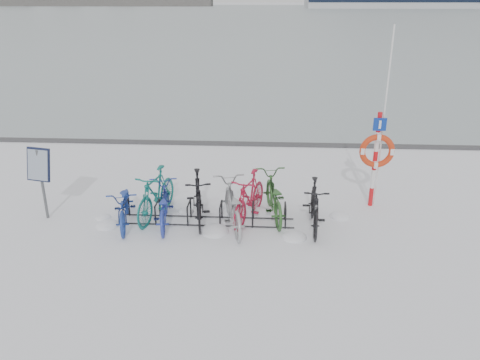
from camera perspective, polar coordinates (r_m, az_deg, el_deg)
ground at (r=10.66m, az=-4.26°, el=-5.09°), size 900.00×900.00×0.00m
ice_sheet at (r=164.52m, az=3.13°, el=19.75°), size 400.00×298.00×0.02m
quay_edge at (r=16.11m, az=-1.56°, el=4.46°), size 400.00×0.25×0.10m
bike_rack at (r=10.58m, az=-4.29°, el=-4.22°), size 4.00×0.48×0.46m
info_board at (r=11.23m, az=-23.28°, el=1.28°), size 0.59×0.33×1.69m
lifebuoy_station at (r=11.33m, az=16.35°, el=3.41°), size 0.81×0.23×4.21m
shoreline at (r=296.36m, az=-22.55°, el=19.55°), size 180.00×12.00×9.50m
bike_0 at (r=10.67m, az=-13.87°, el=-2.86°), size 0.99×1.89×0.94m
bike_1 at (r=10.85m, az=-10.21°, el=-1.52°), size 0.94×2.00×1.16m
bike_2 at (r=10.51m, az=-9.37°, el=-2.90°), size 0.90×1.87×0.94m
bike_3 at (r=10.53m, az=-5.13°, el=-2.02°), size 0.86×1.98×1.15m
bike_4 at (r=10.23m, az=-0.96°, el=-2.93°), size 1.13×2.12×1.06m
bike_5 at (r=10.53m, az=1.14°, el=-1.97°), size 1.09×1.96×1.14m
bike_6 at (r=10.73m, az=4.09°, el=-1.83°), size 0.98×2.07×1.04m
bike_7 at (r=10.28m, az=9.07°, el=-2.97°), size 0.57×1.84×1.10m
snow_drifts at (r=10.56m, az=-1.96°, el=-5.31°), size 5.89×1.98×0.23m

